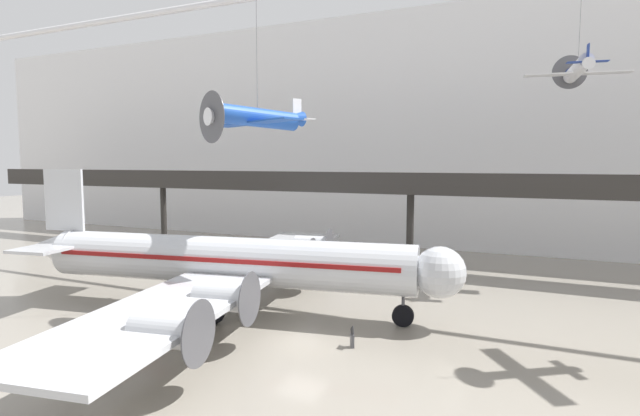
{
  "coord_description": "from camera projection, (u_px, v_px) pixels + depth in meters",
  "views": [
    {
      "loc": [
        11.83,
        -23.45,
        9.85
      ],
      "look_at": [
        -1.56,
        5.79,
        6.86
      ],
      "focal_mm": 28.0,
      "sensor_mm": 36.0,
      "label": 1
    }
  ],
  "objects": [
    {
      "name": "info_sign_pedestal",
      "position": [
        352.0,
        339.0,
        26.5
      ],
      "size": [
        0.45,
        0.68,
        1.24
      ],
      "rotation": [
        0.0,
        0.0,
        0.57
      ],
      "color": "#4C4C51",
      "rests_on": "ground"
    },
    {
      "name": "suspended_plane_blue_trainer",
      "position": [
        258.0,
        118.0,
        32.44
      ],
      "size": [
        8.68,
        7.62,
        12.13
      ],
      "rotation": [
        0.0,
        0.0,
        4.27
      ],
      "color": "#1E4CAD"
    },
    {
      "name": "airliner_silver_main",
      "position": [
        225.0,
        262.0,
        32.57
      ],
      "size": [
        30.67,
        35.16,
        9.33
      ],
      "rotation": [
        0.0,
        0.0,
        0.17
      ],
      "color": "silver",
      "rests_on": "ground"
    },
    {
      "name": "ground_plane",
      "position": [
        302.0,
        344.0,
        27.05
      ],
      "size": [
        260.0,
        260.0,
        0.0
      ],
      "primitive_type": "plane",
      "color": "gray"
    },
    {
      "name": "hangar_back_wall",
      "position": [
        436.0,
        130.0,
        56.76
      ],
      "size": [
        140.0,
        3.0,
        26.98
      ],
      "color": "white",
      "rests_on": "ground"
    },
    {
      "name": "suspended_plane_white_twin",
      "position": [
        578.0,
        69.0,
        38.17
      ],
      "size": [
        7.71,
        6.35,
        7.5
      ],
      "rotation": [
        0.0,
        0.0,
        1.74
      ],
      "color": "silver"
    },
    {
      "name": "mezzanine_walkway",
      "position": [
        408.0,
        190.0,
        46.37
      ],
      "size": [
        110.0,
        3.2,
        8.89
      ],
      "color": "#2D2B28",
      "rests_on": "ground"
    }
  ]
}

